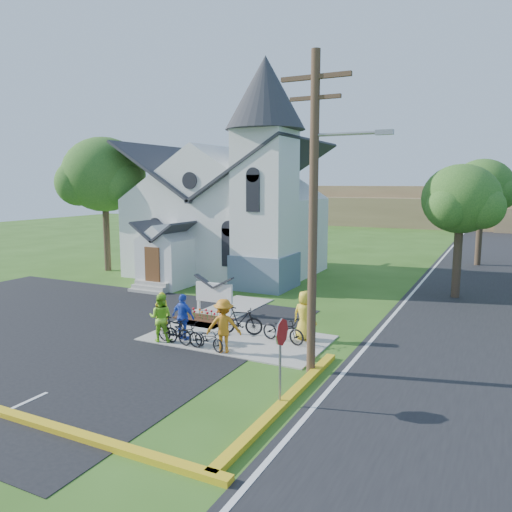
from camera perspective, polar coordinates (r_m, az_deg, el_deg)
The scene contains 23 objects.
ground at distance 20.23m, azimuth -6.61°, elevation -9.17°, with size 120.00×120.00×0.00m, color #305618.
parking_lot at distance 23.37m, azimuth -24.08°, elevation -7.42°, with size 20.00×16.00×0.02m, color black.
road at distance 31.70m, azimuth 24.96°, elevation -3.45°, with size 8.00×90.00×0.02m, color black.
sidewalk at distance 19.89m, azimuth -2.14°, elevation -9.35°, with size 7.00×4.00×0.05m, color gray.
church at distance 32.82m, azimuth -2.85°, elevation 6.92°, with size 12.35×12.00×13.00m.
church_sign at distance 23.19m, azimuth -4.82°, elevation -4.23°, with size 2.20×0.40×1.70m.
flower_bed at distance 22.69m, azimuth -5.98°, elevation -7.12°, with size 2.60×1.10×0.07m, color #381B0F.
utility_pole at distance 15.54m, azimuth 6.79°, elevation 5.82°, with size 3.45×0.28×10.00m.
stop_sign at distance 13.68m, azimuth 2.91°, elevation -9.95°, with size 0.11×0.76×2.48m.
tree_lot_corner at distance 35.89m, azimuth -16.98°, elevation 8.86°, with size 5.60×5.60×9.15m.
tree_road_near at distance 28.20m, azimuth 22.36°, elevation 5.98°, with size 4.00×4.00×7.05m.
tree_road_mid at distance 40.14m, azimuth 24.44°, elevation 7.21°, with size 4.40×4.40×7.80m.
distant_hills at distance 72.91m, azimuth 20.87°, elevation 4.76°, with size 61.00×10.00×5.60m.
cyclist_0 at distance 20.89m, azimuth -10.67°, elevation -6.23°, with size 0.59×0.39×1.62m, color yellow.
bike_0 at distance 18.49m, azimuth -5.41°, elevation -9.39°, with size 0.53×1.52×0.80m, color black.
cyclist_1 at distance 19.54m, azimuth -10.83°, elevation -6.92°, with size 0.90×0.70×1.85m, color #8BDC29.
bike_1 at distance 19.28m, azimuth -9.32°, elevation -8.38°, with size 0.48×1.69×1.01m, color black.
cyclist_2 at distance 19.58m, azimuth -8.32°, elevation -6.90°, with size 1.06×0.44×1.80m, color blue.
bike_2 at distance 19.06m, azimuth -8.30°, elevation -8.69°, with size 0.62×1.77×0.93m, color black.
cyclist_3 at distance 18.01m, azimuth -3.71°, elevation -7.96°, with size 1.26×0.72×1.94m, color orange.
bike_3 at distance 20.12m, azimuth -1.84°, elevation -7.41°, with size 0.52×1.85×1.11m, color black.
cyclist_4 at distance 19.42m, azimuth 5.59°, elevation -6.77°, with size 0.94×0.61×1.93m, color yellow.
bike_4 at distance 19.20m, azimuth 3.12°, elevation -8.40°, with size 0.65×1.87×0.98m, color black.
Camera 1 is at (10.62, -16.11, 6.08)m, focal length 35.00 mm.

